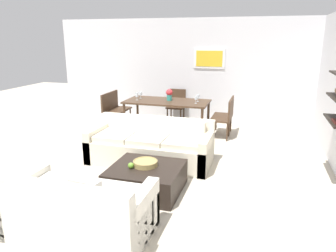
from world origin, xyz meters
name	(u,v)px	position (x,y,z in m)	size (l,w,h in m)	color
ground_plane	(152,170)	(0.00, 0.00, 0.00)	(18.00, 18.00, 0.00)	#BCB29E
back_wall_unit	(207,71)	(0.30, 3.53, 1.35)	(8.40, 0.09, 2.70)	silver
sofa_beige	(151,147)	(-0.14, 0.34, 0.29)	(2.21, 0.90, 0.78)	beige
loveseat_white	(78,211)	(-0.20, -2.01, 0.29)	(1.66, 0.90, 0.78)	silver
coffee_table	(146,179)	(0.17, -0.77, 0.19)	(1.03, 0.97, 0.38)	black
decorative_bowl	(145,163)	(0.15, -0.72, 0.42)	(0.37, 0.37, 0.08)	#99844C
apple_on_coffee_table	(131,165)	(-0.02, -0.88, 0.42)	(0.09, 0.09, 0.09)	#669E2D
dining_table	(167,103)	(-0.44, 2.36, 0.69)	(1.99, 0.97, 0.75)	#422D1E
dining_chair_right_far	(227,113)	(0.97, 2.58, 0.50)	(0.44, 0.44, 0.88)	#422D1E
dining_chair_left_near	(110,109)	(-1.84, 2.14, 0.50)	(0.44, 0.44, 0.88)	#422D1E
dining_chair_left_far	(118,106)	(-1.84, 2.58, 0.50)	(0.44, 0.44, 0.88)	#422D1E
dining_chair_head	(177,104)	(-0.44, 3.25, 0.50)	(0.44, 0.44, 0.88)	#422D1E
dining_chair_right_near	(224,117)	(0.97, 2.14, 0.50)	(0.44, 0.44, 0.88)	#422D1E
wine_glass_right_near	(196,98)	(0.29, 2.24, 0.87)	(0.06, 0.06, 0.17)	silver
wine_glass_left_far	(140,94)	(-1.16, 2.48, 0.86)	(0.08, 0.08, 0.16)	silver
wine_glass_left_near	(137,95)	(-1.16, 2.24, 0.87)	(0.07, 0.07, 0.18)	silver
wine_glass_right_far	(198,97)	(0.29, 2.48, 0.87)	(0.08, 0.08, 0.16)	silver
centerpiece_vase	(169,94)	(-0.40, 2.41, 0.90)	(0.16, 0.16, 0.28)	teal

